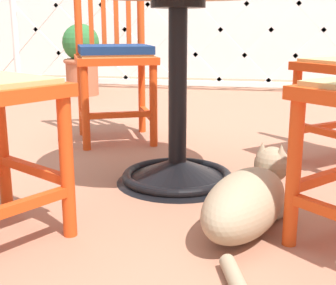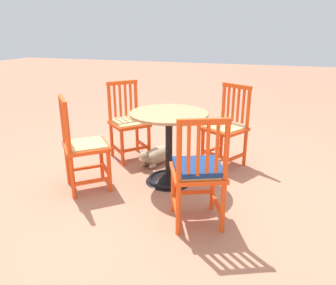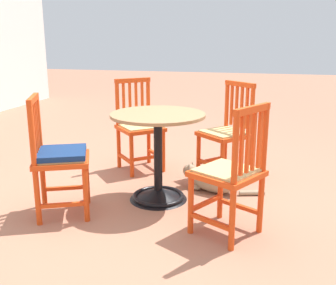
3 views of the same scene
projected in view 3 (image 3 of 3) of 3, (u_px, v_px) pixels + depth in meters
ground_plane at (152, 204)px, 3.30m from camera, size 24.00×24.00×0.00m
cafe_table at (158, 167)px, 3.33m from camera, size 0.76×0.76×0.73m
orange_chair_tucked_in at (59, 158)px, 3.02m from camera, size 0.53×0.53×0.91m
orange_chair_facing_out at (231, 174)px, 2.70m from camera, size 0.55×0.55×0.91m
orange_chair_at_corner at (227, 134)px, 3.80m from camera, size 0.57×0.57×0.91m
orange_chair_near_fence at (139, 127)px, 4.07m from camera, size 0.56×0.56×0.91m
tabby_cat at (211, 181)px, 3.56m from camera, size 0.33×0.74×0.23m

